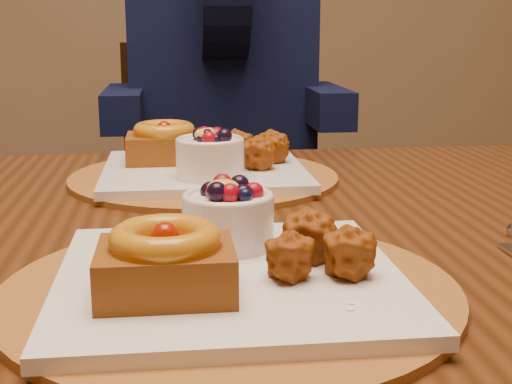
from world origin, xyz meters
The scene contains 5 objects.
dining_table centered at (0.03, -0.09, 0.68)m, with size 1.60×0.90×0.76m.
place_setting_near centered at (0.03, -0.30, 0.78)m, with size 0.38×0.38×0.08m.
place_setting_far centered at (0.03, 0.13, 0.78)m, with size 0.38×0.38×0.09m.
chair_far centered at (0.06, 0.88, 0.51)m, with size 0.51×0.51×0.92m.
diner centered at (0.11, 0.84, 0.92)m, with size 0.53×0.51×0.86m.
Camera 1 is at (-0.01, -0.86, 0.98)m, focal length 50.00 mm.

